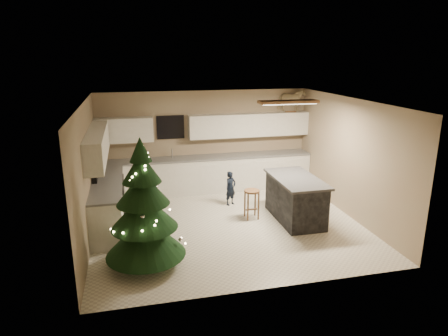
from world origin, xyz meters
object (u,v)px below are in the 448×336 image
at_px(rocking_horse, 291,100).
at_px(toddler, 231,188).
at_px(island, 295,198).
at_px(bar_stool, 252,197).
at_px(christmas_tree, 144,215).

bearing_deg(rocking_horse, toddler, 132.23).
xyz_separation_m(island, rocking_horse, (0.81, 2.39, 1.84)).
distance_m(toddler, rocking_horse, 2.99).
height_order(bar_stool, christmas_tree, christmas_tree).
distance_m(island, toddler, 1.64).
bearing_deg(toddler, bar_stool, -102.94).
bearing_deg(island, rocking_horse, 71.31).
bearing_deg(christmas_tree, bar_stool, 32.97).
distance_m(bar_stool, christmas_tree, 2.84).
xyz_separation_m(toddler, rocking_horse, (1.96, 1.22, 1.91)).
height_order(christmas_tree, rocking_horse, rocking_horse).
bearing_deg(christmas_tree, toddler, 49.00).
relative_size(island, toddler, 2.06).
bearing_deg(rocking_horse, christmas_tree, 142.20).
distance_m(christmas_tree, rocking_horse, 5.63).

